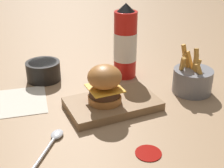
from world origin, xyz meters
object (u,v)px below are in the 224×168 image
side_bowl (43,70)px  burger (105,84)px  serving_board (112,104)px  spoon (52,141)px  fries_basket (192,80)px  ketchup_bottle (125,44)px

side_bowl → burger: bearing=-67.4°
serving_board → burger: 0.07m
serving_board → spoon: 0.21m
serving_board → fries_basket: size_ratio=1.73×
ketchup_bottle → side_bowl: size_ratio=2.22×
burger → ketchup_bottle: bearing=49.9°
ketchup_bottle → fries_basket: 0.24m
side_bowl → spoon: size_ratio=0.77×
serving_board → fries_basket: (0.26, -0.01, 0.03)m
burger → ketchup_bottle: ketchup_bottle is taller
side_bowl → serving_board: bearing=-63.8°
burger → side_bowl: size_ratio=0.96×
ketchup_bottle → fries_basket: bearing=-54.5°
side_bowl → spoon: (-0.06, -0.35, -0.03)m
ketchup_bottle → spoon: size_ratio=1.71×
ketchup_bottle → side_bowl: bearing=162.1°
fries_basket → spoon: fries_basket is taller
fries_basket → side_bowl: fries_basket is taller
ketchup_bottle → side_bowl: (-0.26, 0.08, -0.08)m
burger → spoon: (-0.17, -0.09, -0.07)m
fries_basket → spoon: 0.46m
burger → side_bowl: bearing=112.6°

